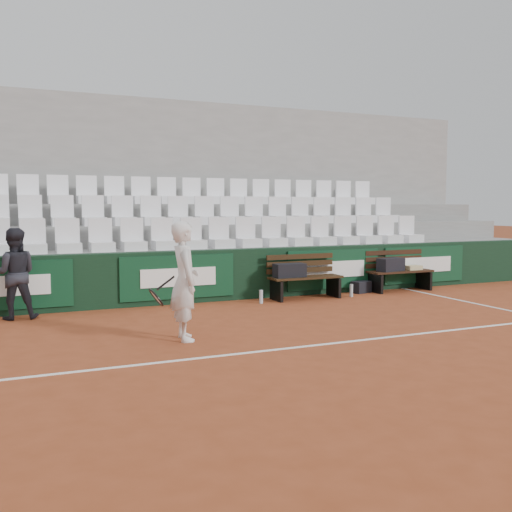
{
  "coord_description": "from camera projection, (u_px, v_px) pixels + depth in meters",
  "views": [
    {
      "loc": [
        -3.1,
        -6.52,
        1.85
      ],
      "look_at": [
        0.77,
        2.4,
        1.0
      ],
      "focal_mm": 40.0,
      "sensor_mm": 36.0,
      "label": 1
    }
  ],
  "objects": [
    {
      "name": "ground",
      "position": [
        275.0,
        350.0,
        7.35
      ],
      "size": [
        80.0,
        80.0,
        0.0
      ],
      "primitive_type": "plane",
      "color": "#944021",
      "rests_on": "ground"
    },
    {
      "name": "court_baseline",
      "position": [
        275.0,
        350.0,
        7.35
      ],
      "size": [
        18.0,
        0.06,
        0.01
      ],
      "primitive_type": "cube",
      "color": "white",
      "rests_on": "ground"
    },
    {
      "name": "back_barrier",
      "position": [
        190.0,
        276.0,
        10.98
      ],
      "size": [
        18.0,
        0.34,
        1.0
      ],
      "color": "black",
      "rests_on": "ground"
    },
    {
      "name": "grandstand_tier_front",
      "position": [
        177.0,
        273.0,
        11.53
      ],
      "size": [
        18.0,
        0.95,
        1.0
      ],
      "primitive_type": "cube",
      "color": "gray",
      "rests_on": "ground"
    },
    {
      "name": "grandstand_tier_mid",
      "position": [
        165.0,
        258.0,
        12.38
      ],
      "size": [
        18.0,
        0.95,
        1.45
      ],
      "primitive_type": "cube",
      "color": "gray",
      "rests_on": "ground"
    },
    {
      "name": "grandstand_tier_back",
      "position": [
        155.0,
        245.0,
        13.23
      ],
      "size": [
        18.0,
        0.95,
        1.9
      ],
      "primitive_type": "cube",
      "color": "gray",
      "rests_on": "ground"
    },
    {
      "name": "grandstand_rear_wall",
      "position": [
        148.0,
        192.0,
        13.69
      ],
      "size": [
        18.0,
        0.3,
        4.4
      ],
      "primitive_type": "cube",
      "color": "#959693",
      "rests_on": "ground"
    },
    {
      "name": "seat_row_front",
      "position": [
        179.0,
        233.0,
        11.3
      ],
      "size": [
        11.9,
        0.44,
        0.63
      ],
      "primitive_type": "cube",
      "color": "white",
      "rests_on": "grandstand_tier_front"
    },
    {
      "name": "seat_row_mid",
      "position": [
        167.0,
        210.0,
        12.13
      ],
      "size": [
        11.9,
        0.44,
        0.63
      ],
      "primitive_type": "cube",
      "color": "white",
      "rests_on": "grandstand_tier_mid"
    },
    {
      "name": "seat_row_back",
      "position": [
        156.0,
        190.0,
        12.96
      ],
      "size": [
        11.9,
        0.44,
        0.63
      ],
      "primitive_type": "cube",
      "color": "white",
      "rests_on": "grandstand_tier_back"
    },
    {
      "name": "bench_left",
      "position": [
        306.0,
        288.0,
        11.42
      ],
      "size": [
        1.5,
        0.56,
        0.45
      ],
      "primitive_type": "cube",
      "color": "#34200F",
      "rests_on": "ground"
    },
    {
      "name": "bench_right",
      "position": [
        400.0,
        281.0,
        12.48
      ],
      "size": [
        1.5,
        0.56,
        0.45
      ],
      "primitive_type": "cube",
      "color": "black",
      "rests_on": "ground"
    },
    {
      "name": "sports_bag_left",
      "position": [
        290.0,
        270.0,
        11.26
      ],
      "size": [
        0.64,
        0.28,
        0.27
      ],
      "primitive_type": "cube",
      "rotation": [
        0.0,
        0.0,
        0.01
      ],
      "color": "black",
      "rests_on": "bench_left"
    },
    {
      "name": "sports_bag_right",
      "position": [
        391.0,
        265.0,
        12.33
      ],
      "size": [
        0.65,
        0.39,
        0.28
      ],
      "primitive_type": "cube",
      "rotation": [
        0.0,
        0.0,
        0.19
      ],
      "color": "black",
      "rests_on": "bench_right"
    },
    {
      "name": "towel",
      "position": [
        413.0,
        268.0,
        12.59
      ],
      "size": [
        0.35,
        0.25,
        0.1
      ],
      "primitive_type": "cube",
      "rotation": [
        0.0,
        0.0,
        0.01
      ],
      "color": "#CFBF86",
      "rests_on": "bench_right"
    },
    {
      "name": "sports_bag_ground",
      "position": [
        361.0,
        287.0,
        12.21
      ],
      "size": [
        0.46,
        0.35,
        0.25
      ],
      "primitive_type": "cube",
      "rotation": [
        0.0,
        0.0,
        0.26
      ],
      "color": "black",
      "rests_on": "ground"
    },
    {
      "name": "water_bottle_near",
      "position": [
        261.0,
        297.0,
        10.87
      ],
      "size": [
        0.07,
        0.07,
        0.26
      ],
      "primitive_type": "cylinder",
      "color": "silver",
      "rests_on": "ground"
    },
    {
      "name": "water_bottle_far",
      "position": [
        351.0,
        290.0,
        11.68
      ],
      "size": [
        0.07,
        0.07,
        0.26
      ],
      "primitive_type": "cylinder",
      "color": "#AFC0C7",
      "rests_on": "ground"
    },
    {
      "name": "tennis_player",
      "position": [
        184.0,
        281.0,
        7.85
      ],
      "size": [
        0.72,
        0.63,
        1.65
      ],
      "color": "silver",
      "rests_on": "ground"
    },
    {
      "name": "ball_kid",
      "position": [
        14.0,
        274.0,
        9.32
      ],
      "size": [
        0.75,
        0.6,
        1.5
      ],
      "primitive_type": "imported",
      "rotation": [
        0.0,
        0.0,
        3.1
      ],
      "color": "#212129",
      "rests_on": "ground"
    }
  ]
}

